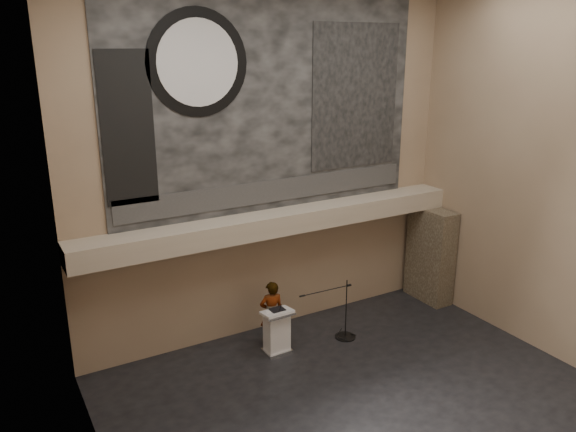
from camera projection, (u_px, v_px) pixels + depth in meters
floor at (366, 404)px, 11.53m from camera, size 10.00×10.00×0.00m
wall_back at (272, 166)px, 13.59m from camera, size 10.00×0.02×8.50m
wall_left at (94, 254)px, 7.90m from camera, size 0.02×8.00×8.50m
wall_right at (550, 175)px, 12.66m from camera, size 0.02×8.00×8.50m
soffit at (280, 222)px, 13.64m from camera, size 10.00×0.80×0.50m
sprinkler_left at (220, 244)px, 12.92m from camera, size 0.04×0.04×0.06m
sprinkler_right at (345, 221)px, 14.59m from camera, size 0.04×0.04×0.06m
banner at (272, 106)px, 13.14m from camera, size 8.00×0.05×5.00m
banner_text_strip at (273, 191)px, 13.71m from camera, size 7.76×0.02×0.55m
banner_clock_rim at (198, 63)px, 11.96m from camera, size 2.30×0.02×2.30m
banner_clock_face at (198, 63)px, 11.94m from camera, size 1.84×0.02×1.84m
banner_building_print at (356, 97)px, 14.22m from camera, size 2.60×0.02×3.60m
banner_brick_print at (128, 129)px, 11.58m from camera, size 1.10×0.02×3.20m
stone_pier at (430, 255)px, 15.96m from camera, size 0.60×1.40×2.70m
lectern at (277, 331)px, 13.32m from camera, size 0.71×0.52×1.13m
binder at (277, 310)px, 13.16m from camera, size 0.33×0.27×0.04m
papers at (271, 313)px, 13.03m from camera, size 0.31×0.35×0.00m
speaker_person at (272, 313)px, 13.65m from camera, size 0.66×0.49×1.64m
mic_stand at (344, 329)px, 14.07m from camera, size 1.58×0.52×1.56m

